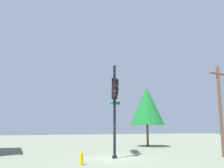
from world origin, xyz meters
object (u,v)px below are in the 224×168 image
Objects in this scene: tree_near at (147,106)px; fire_hydrant at (81,158)px; utility_pole at (220,108)px; signal_pole_assembly at (115,92)px.

fire_hydrant is at bearing 135.97° from tree_near.
utility_pole is 8.73× the size of fire_hydrant.
fire_hydrant is at bearing 90.11° from utility_pole.
fire_hydrant is (-0.02, 11.41, -3.38)m from utility_pole.
tree_near is at bearing -44.03° from fire_hydrant.
tree_near is at bearing -44.09° from signal_pole_assembly.
utility_pole reaches higher than fire_hydrant.
signal_pole_assembly reaches higher than fire_hydrant.
utility_pole is at bearing -117.88° from signal_pole_assembly.
signal_pole_assembly is 8.61× the size of fire_hydrant.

